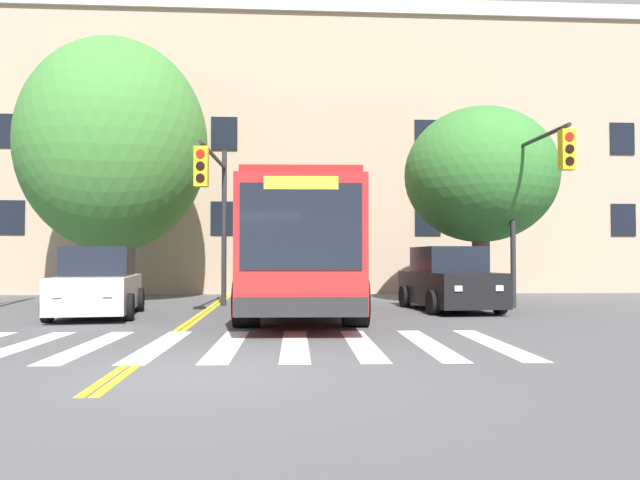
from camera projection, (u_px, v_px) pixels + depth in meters
The scene contains 12 objects.
ground_plane at pixel (201, 376), 7.93m from camera, with size 120.00×120.00×0.00m, color #4C4C4F.
crosswalk at pixel (194, 345), 10.68m from camera, with size 10.98×4.27×0.01m.
lane_line_yellow_inner at pixel (225, 296), 24.60m from camera, with size 0.12×36.00×0.01m, color gold.
lane_line_yellow_outer at pixel (229, 296), 24.61m from camera, with size 0.12×36.00×0.01m, color gold.
city_bus at pixel (301, 248), 17.31m from camera, with size 3.24×11.95×3.25m.
car_silver_near_lane at pixel (98, 285), 16.07m from camera, with size 2.45×4.55×1.79m.
car_black_far_lane at pixel (449, 281), 17.92m from camera, with size 2.34×4.44×1.83m.
traffic_light_near_corner at pixel (534, 186), 17.29m from camera, with size 0.34×3.73×5.14m.
traffic_light_overhead at pixel (215, 195), 17.80m from camera, with size 0.45×4.49×4.92m.
street_tree_curbside_large at pixel (480, 176), 20.57m from camera, with size 5.58×5.92×6.48m.
street_tree_curbside_small at pixel (113, 145), 21.67m from camera, with size 8.70×8.60×9.15m.
building_facade at pixel (321, 159), 30.47m from camera, with size 32.39×8.33×12.71m.
Camera 1 is at (1.00, -8.06, 1.49)m, focal length 35.00 mm.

